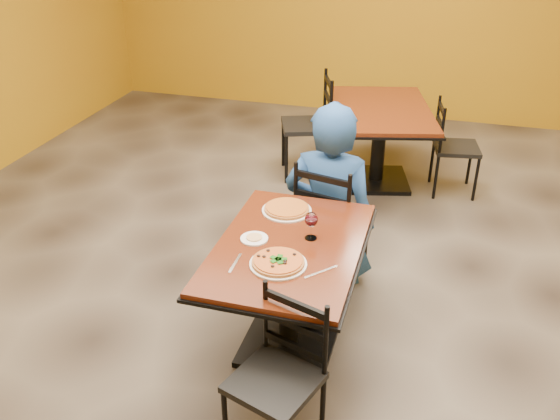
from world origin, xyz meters
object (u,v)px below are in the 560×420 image
(diner, at_px, (330,195))
(plate_main, at_px, (278,264))
(table_main, at_px, (289,273))
(chair_second_left, at_px, (306,126))
(chair_second_right, at_px, (456,148))
(chair_main_far, at_px, (332,220))
(chair_main_near, at_px, (274,383))
(wine_glass, at_px, (311,225))
(table_second, at_px, (380,127))
(plate_far, at_px, (287,210))
(side_plate, at_px, (254,239))
(pizza_main, at_px, (278,262))
(pizza_far, at_px, (287,208))

(diner, xyz_separation_m, plate_main, (-0.07, -1.04, 0.09))
(table_main, distance_m, chair_second_left, 2.57)
(chair_second_right, bearing_deg, chair_main_far, 144.74)
(chair_main_near, distance_m, wine_glass, 0.94)
(table_main, height_order, table_second, same)
(table_second, xyz_separation_m, chair_second_right, (0.71, 0.00, -0.13))
(chair_second_left, xyz_separation_m, chair_second_right, (1.41, 0.00, -0.07))
(wine_glass, bearing_deg, table_second, 87.96)
(chair_main_near, bearing_deg, table_main, 118.56)
(plate_far, bearing_deg, side_plate, -103.21)
(plate_main, relative_size, pizza_main, 1.09)
(table_main, bearing_deg, side_plate, -179.04)
(chair_second_right, bearing_deg, wine_glass, 152.29)
(table_main, relative_size, diner, 0.92)
(chair_main_far, xyz_separation_m, chair_second_right, (0.81, 1.68, -0.04))
(side_plate, xyz_separation_m, wine_glass, (0.31, 0.10, 0.08))
(chair_main_far, xyz_separation_m, plate_main, (-0.09, -1.05, 0.28))
(side_plate, bearing_deg, wine_glass, 18.43)
(chair_second_left, height_order, plate_main, chair_second_left)
(wine_glass, bearing_deg, plate_main, -108.15)
(pizza_far, bearing_deg, chair_second_right, 64.70)
(table_second, relative_size, chair_second_left, 1.52)
(chair_second_right, bearing_deg, table_second, 80.44)
(table_second, relative_size, pizza_far, 5.40)
(plate_far, bearing_deg, plate_main, -78.84)
(chair_second_left, bearing_deg, table_second, 70.05)
(diner, bearing_deg, table_second, -92.27)
(plate_far, bearing_deg, wine_glass, -51.28)
(diner, bearing_deg, pizza_far, 69.44)
(table_second, height_order, pizza_far, pizza_far)
(chair_main_far, bearing_deg, pizza_main, 98.19)
(chair_second_right, xyz_separation_m, diner, (-0.83, -1.69, 0.23))
(chair_main_far, height_order, diner, diner)
(plate_main, height_order, pizza_far, pizza_far)
(table_main, distance_m, diner, 0.84)
(chair_main_near, relative_size, plate_main, 2.76)
(table_main, distance_m, pizza_main, 0.30)
(chair_second_right, relative_size, pizza_far, 3.08)
(table_main, height_order, chair_second_right, chair_second_right)
(chair_main_far, distance_m, chair_second_left, 1.78)
(chair_main_far, bearing_deg, diner, 43.24)
(table_main, relative_size, plate_main, 3.97)
(chair_second_left, xyz_separation_m, diner, (0.59, -1.69, 0.17))
(pizza_far, relative_size, side_plate, 1.75)
(chair_main_far, bearing_deg, plate_far, 79.13)
(table_second, height_order, plate_far, plate_far)
(wine_glass, bearing_deg, plate_far, 128.72)
(chair_second_right, distance_m, plate_far, 2.39)
(diner, xyz_separation_m, pizza_main, (-0.07, -1.04, 0.11))
(table_second, xyz_separation_m, side_plate, (-0.39, -2.52, 0.19))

